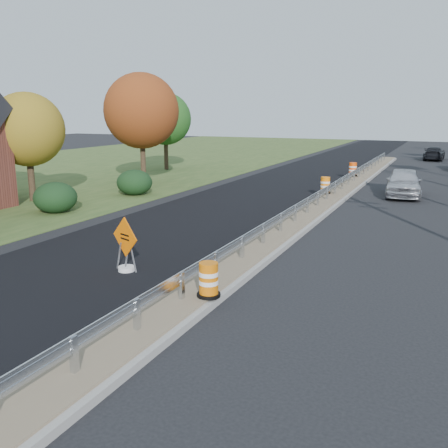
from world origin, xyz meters
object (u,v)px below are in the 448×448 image
at_px(barrel_median_mid, 325,186).
at_px(car_silver, 404,182).
at_px(caution_sign, 126,258).
at_px(barrel_median_near, 209,280).
at_px(car_dark_far, 434,153).
at_px(barrel_median_far, 353,170).

distance_m(barrel_median_mid, car_silver, 4.67).
bearing_deg(caution_sign, barrel_median_near, -0.63).
bearing_deg(car_dark_far, barrel_median_near, 86.86).
bearing_deg(barrel_median_mid, car_dark_far, 79.72).
relative_size(caution_sign, car_silver, 0.36).
relative_size(caution_sign, barrel_median_far, 1.75).
relative_size(barrel_median_near, barrel_median_mid, 0.94).
bearing_deg(car_silver, barrel_median_mid, -155.44).
bearing_deg(barrel_median_far, barrel_median_near, -87.58).
relative_size(barrel_median_near, barrel_median_far, 0.91).
distance_m(barrel_median_near, barrel_median_far, 26.05).
height_order(barrel_median_near, barrel_median_far, barrel_median_far).
height_order(barrel_median_near, barrel_median_mid, barrel_median_mid).
height_order(caution_sign, car_dark_far, caution_sign).
bearing_deg(car_silver, barrel_median_far, 117.82).
bearing_deg(barrel_median_mid, caution_sign, -98.69).
xyz_separation_m(barrel_median_near, barrel_median_far, (-1.10, 26.02, 0.04)).
bearing_deg(car_silver, caution_sign, -114.62).
distance_m(caution_sign, barrel_median_near, 3.83).
distance_m(barrel_median_mid, car_dark_far, 27.12).
height_order(caution_sign, barrel_median_mid, caution_sign).
relative_size(barrel_median_near, car_dark_far, 0.19).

